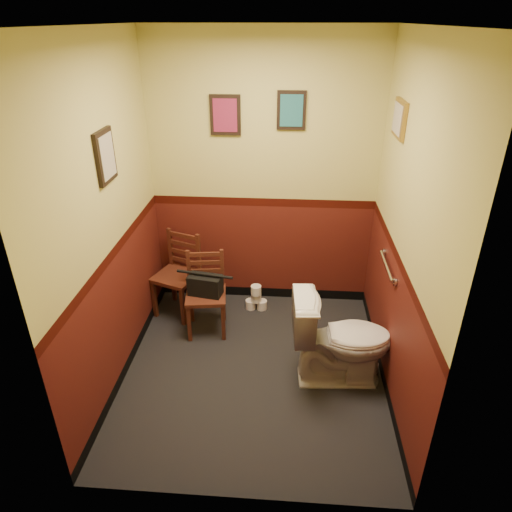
% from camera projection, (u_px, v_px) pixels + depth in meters
% --- Properties ---
extents(floor, '(2.20, 2.40, 0.00)m').
position_uv_depth(floor, '(254.00, 370.00, 3.99)').
color(floor, black).
rests_on(floor, ground).
extents(ceiling, '(2.20, 2.40, 0.00)m').
position_uv_depth(ceiling, '(253.00, 25.00, 2.74)').
color(ceiling, silver).
rests_on(ceiling, ground).
extents(wall_back, '(2.20, 0.00, 2.70)m').
position_uv_depth(wall_back, '(263.00, 179.00, 4.42)').
color(wall_back, '#4B1610').
rests_on(wall_back, ground).
extents(wall_front, '(2.20, 0.00, 2.70)m').
position_uv_depth(wall_front, '(235.00, 328.00, 2.30)').
color(wall_front, '#4B1610').
rests_on(wall_front, ground).
extents(wall_left, '(0.00, 2.40, 2.70)m').
position_uv_depth(wall_left, '(108.00, 225.00, 3.44)').
color(wall_left, '#4B1610').
rests_on(wall_left, ground).
extents(wall_right, '(0.00, 2.40, 2.70)m').
position_uv_depth(wall_right, '(405.00, 234.00, 3.29)').
color(wall_right, '#4B1610').
rests_on(wall_right, ground).
extents(grab_bar, '(0.05, 0.56, 0.06)m').
position_uv_depth(grab_bar, '(387.00, 266.00, 3.70)').
color(grab_bar, silver).
rests_on(grab_bar, wall_right).
extents(framed_print_back_a, '(0.28, 0.04, 0.36)m').
position_uv_depth(framed_print_back_a, '(225.00, 115.00, 4.15)').
color(framed_print_back_a, black).
rests_on(framed_print_back_a, wall_back).
extents(framed_print_back_b, '(0.26, 0.04, 0.34)m').
position_uv_depth(framed_print_back_b, '(291.00, 110.00, 4.09)').
color(framed_print_back_b, black).
rests_on(framed_print_back_b, wall_back).
extents(framed_print_left, '(0.04, 0.30, 0.38)m').
position_uv_depth(framed_print_left, '(106.00, 156.00, 3.29)').
color(framed_print_left, black).
rests_on(framed_print_left, wall_left).
extents(framed_print_right, '(0.04, 0.34, 0.28)m').
position_uv_depth(framed_print_right, '(399.00, 119.00, 3.50)').
color(framed_print_right, olive).
rests_on(framed_print_right, wall_right).
extents(toilet, '(0.85, 0.51, 0.81)m').
position_uv_depth(toilet, '(341.00, 340.00, 3.73)').
color(toilet, white).
rests_on(toilet, floor).
extents(toilet_brush, '(0.12, 0.12, 0.42)m').
position_uv_depth(toilet_brush, '(371.00, 368.00, 3.92)').
color(toilet_brush, silver).
rests_on(toilet_brush, floor).
extents(chair_left, '(0.51, 0.51, 0.85)m').
position_uv_depth(chair_left, '(178.00, 275.00, 4.62)').
color(chair_left, '#4F2317').
rests_on(chair_left, floor).
extents(chair_right, '(0.42, 0.42, 0.80)m').
position_uv_depth(chair_right, '(206.00, 293.00, 4.36)').
color(chair_right, '#4F2317').
rests_on(chair_right, floor).
extents(handbag, '(0.33, 0.21, 0.23)m').
position_uv_depth(handbag, '(205.00, 285.00, 4.27)').
color(handbag, black).
rests_on(handbag, chair_right).
extents(tp_stack, '(0.23, 0.14, 0.29)m').
position_uv_depth(tp_stack, '(256.00, 299.00, 4.77)').
color(tp_stack, silver).
rests_on(tp_stack, floor).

